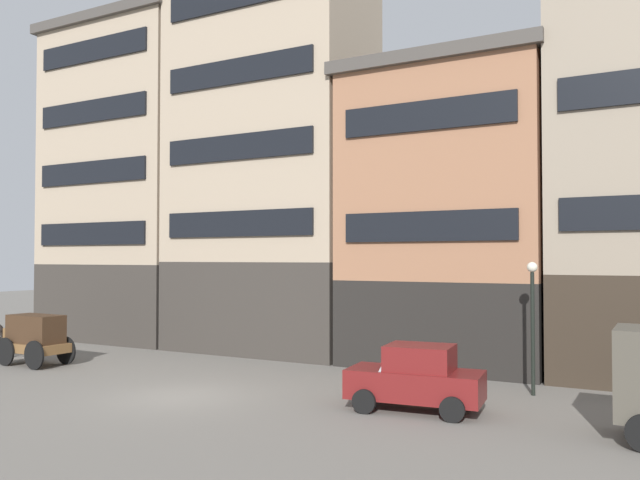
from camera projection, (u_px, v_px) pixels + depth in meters
The scene contains 7 objects.
ground_plane at pixel (179, 397), 19.37m from camera, with size 120.00×120.00×0.00m, color slate.
building_far_left at pixel (132, 181), 33.85m from camera, with size 9.01×5.93×16.61m.
building_center_left at pixel (272, 158), 29.66m from camera, with size 9.37×5.93×17.73m.
building_center_right at pixel (449, 213), 25.55m from camera, with size 8.26×5.93×11.99m.
cargo_wagon at pixel (35, 336), 25.19m from camera, with size 2.95×1.59×1.98m.
sedan_dark at pixel (416, 378), 17.63m from camera, with size 3.84×2.15×1.83m.
streetlamp_curbside at pixel (533, 309), 19.67m from camera, with size 0.32×0.32×4.12m.
Camera 1 is at (13.06, -15.10, 4.25)m, focal length 35.68 mm.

